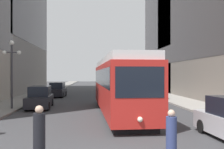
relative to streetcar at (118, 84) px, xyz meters
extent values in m
cube|color=gray|center=(-9.23, 28.71, -2.03)|extent=(3.45, 120.00, 0.15)
cube|color=gray|center=(7.22, 28.71, -2.03)|extent=(3.45, 120.00, 0.15)
cube|color=black|center=(0.00, 0.01, -1.93)|extent=(2.62, 13.43, 0.35)
cube|color=red|center=(0.00, 0.01, -0.20)|extent=(3.05, 14.60, 3.10)
cube|color=black|center=(0.00, 0.01, 0.50)|extent=(3.06, 14.02, 1.08)
cube|color=silver|center=(0.00, 0.01, 1.57)|extent=(2.83, 14.31, 0.44)
cube|color=black|center=(0.22, -7.23, 0.34)|extent=(2.21, 0.15, 1.40)
sphere|color=#F2EACC|center=(0.23, -7.30, -1.30)|extent=(0.24, 0.24, 0.24)
cube|color=black|center=(3.58, 13.89, -1.93)|extent=(2.53, 11.51, 0.35)
cube|color=#334C8C|center=(3.58, 13.89, -0.20)|extent=(2.95, 12.51, 3.10)
cube|color=black|center=(3.58, 13.89, 0.34)|extent=(2.96, 12.02, 1.30)
cube|color=black|center=(3.78, 7.69, 0.11)|extent=(2.31, 0.15, 1.71)
cylinder|color=black|center=(-6.97, 1.81, -1.78)|extent=(0.22, 0.65, 0.64)
cylinder|color=black|center=(-7.15, 4.81, -1.78)|extent=(0.22, 0.65, 0.64)
cylinder|color=black|center=(-5.27, 1.91, -1.78)|extent=(0.22, 0.65, 0.64)
cylinder|color=black|center=(-5.44, 4.92, -1.78)|extent=(0.22, 0.65, 0.64)
cube|color=black|center=(-6.21, 3.36, -1.50)|extent=(2.08, 4.95, 0.84)
cube|color=black|center=(-6.21, 3.49, -0.68)|extent=(1.74, 2.76, 0.80)
cylinder|color=black|center=(-7.11, 12.91, -1.78)|extent=(0.20, 0.65, 0.64)
cylinder|color=black|center=(-7.02, 15.60, -1.78)|extent=(0.20, 0.65, 0.64)
cylinder|color=black|center=(-5.40, 12.85, -1.78)|extent=(0.20, 0.65, 0.64)
cylinder|color=black|center=(-5.31, 15.54, -1.78)|extent=(0.20, 0.65, 0.64)
cube|color=black|center=(-6.21, 14.23, -1.50)|extent=(1.95, 4.39, 0.84)
cube|color=black|center=(-6.20, 14.33, -0.68)|extent=(1.67, 2.44, 0.80)
cylinder|color=black|center=(3.29, -6.65, -1.78)|extent=(0.21, 0.65, 0.64)
cylinder|color=black|center=(-3.62, -9.95, -1.35)|extent=(0.40, 0.40, 1.51)
sphere|color=tan|center=(-3.62, -9.95, -0.47)|extent=(0.27, 0.27, 0.27)
cylinder|color=navy|center=(0.75, -10.16, -1.41)|extent=(0.36, 0.36, 1.38)
sphere|color=tan|center=(0.75, -10.16, -0.61)|extent=(0.25, 0.25, 0.25)
cylinder|color=#333338|center=(-8.11, 2.09, 0.52)|extent=(0.16, 0.16, 4.94)
sphere|color=white|center=(-8.11, 2.09, 3.15)|extent=(0.36, 0.36, 0.36)
sphere|color=white|center=(-8.66, 2.09, 2.40)|extent=(0.31, 0.31, 0.31)
sphere|color=white|center=(-7.56, 2.09, 2.40)|extent=(0.31, 0.31, 0.31)
cube|color=#333338|center=(-8.11, 2.09, 2.40)|extent=(1.10, 0.06, 0.06)
cube|color=slate|center=(14.20, 12.32, 6.75)|extent=(10.50, 22.66, 17.71)
cube|color=#3D3838|center=(14.20, 12.32, 7.64)|extent=(10.54, 22.70, 10.63)
cube|color=gray|center=(16.71, 25.29, 11.73)|extent=(15.53, 17.22, 27.66)
cube|color=#423F43|center=(16.71, 25.29, 13.11)|extent=(15.57, 17.26, 16.60)
camera|label=1|loc=(-1.89, -18.69, 0.68)|focal=41.92mm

